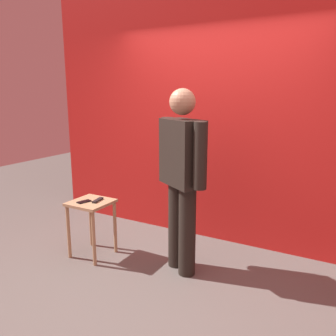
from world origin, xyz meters
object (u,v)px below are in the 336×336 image
(side_table, at_px, (91,213))
(tv_remote, at_px, (98,200))
(standing_person, at_px, (182,173))
(cell_phone, at_px, (84,202))

(side_table, xyz_separation_m, tv_remote, (0.06, 0.04, 0.14))
(standing_person, distance_m, cell_phone, 1.13)
(cell_phone, distance_m, tv_remote, 0.14)
(side_table, height_order, tv_remote, tv_remote)
(standing_person, height_order, tv_remote, standing_person)
(side_table, xyz_separation_m, cell_phone, (-0.04, -0.06, 0.14))
(side_table, relative_size, tv_remote, 3.61)
(cell_phone, xyz_separation_m, tv_remote, (0.10, 0.10, 0.01))
(tv_remote, bearing_deg, standing_person, -1.39)
(cell_phone, bearing_deg, standing_person, 30.21)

